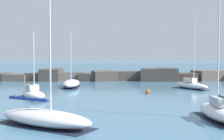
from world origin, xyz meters
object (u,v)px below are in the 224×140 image
(sailboat_moored_2, at_px, (220,111))
(mooring_buoy_orange_near, at_px, (147,91))
(sailboat_moored_3, at_px, (191,85))
(sailboat_moored_4, at_px, (44,117))
(sailboat_moored_5, at_px, (71,83))
(sailboat_moored_7, at_px, (33,93))

(sailboat_moored_2, bearing_deg, mooring_buoy_orange_near, 101.29)
(sailboat_moored_3, xyz_separation_m, mooring_buoy_orange_near, (-7.10, -5.13, -0.34))
(sailboat_moored_4, height_order, sailboat_moored_5, sailboat_moored_4)
(sailboat_moored_2, height_order, sailboat_moored_5, sailboat_moored_2)
(sailboat_moored_5, bearing_deg, sailboat_moored_4, -88.14)
(sailboat_moored_5, xyz_separation_m, sailboat_moored_7, (-3.06, -12.47, 0.01))
(sailboat_moored_4, bearing_deg, sailboat_moored_5, 91.86)
(sailboat_moored_4, bearing_deg, sailboat_moored_3, 53.83)
(sailboat_moored_5, bearing_deg, sailboat_moored_3, -10.64)
(sailboat_moored_3, bearing_deg, sailboat_moored_7, -156.18)
(sailboat_moored_2, height_order, sailboat_moored_4, sailboat_moored_4)
(sailboat_moored_2, distance_m, sailboat_moored_5, 28.30)
(sailboat_moored_5, relative_size, sailboat_moored_7, 1.13)
(sailboat_moored_2, bearing_deg, sailboat_moored_7, 144.06)
(sailboat_moored_2, relative_size, sailboat_moored_7, 1.27)
(sailboat_moored_4, xyz_separation_m, mooring_buoy_orange_near, (9.71, 17.86, -0.32))
(sailboat_moored_4, distance_m, sailboat_moored_5, 26.33)
(sailboat_moored_5, relative_size, mooring_buoy_orange_near, 11.44)
(sailboat_moored_7, bearing_deg, sailboat_moored_3, 23.82)
(sailboat_moored_3, relative_size, sailboat_moored_7, 1.33)
(mooring_buoy_orange_near, bearing_deg, sailboat_moored_4, -118.54)
(sailboat_moored_5, bearing_deg, sailboat_moored_2, -60.79)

